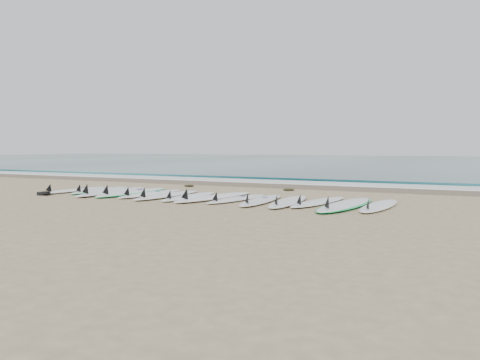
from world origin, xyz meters
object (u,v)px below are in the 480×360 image
at_px(surfboard_7, 213,197).
at_px(surfboard_13, 379,205).
at_px(leash_coil, 44,193).
at_px(surfboard_0, 74,190).

distance_m(surfboard_7, surfboard_13, 3.83).
height_order(surfboard_13, leash_coil, surfboard_13).
relative_size(surfboard_13, leash_coil, 5.37).
bearing_deg(surfboard_0, surfboard_13, 3.45).
bearing_deg(surfboard_0, surfboard_7, 3.19).
bearing_deg(surfboard_7, surfboard_13, 11.08).
height_order(surfboard_7, surfboard_13, surfboard_7).
bearing_deg(leash_coil, surfboard_0, 91.37).
bearing_deg(surfboard_7, surfboard_0, -169.48).
xyz_separation_m(surfboard_7, surfboard_13, (3.83, 0.08, -0.01)).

